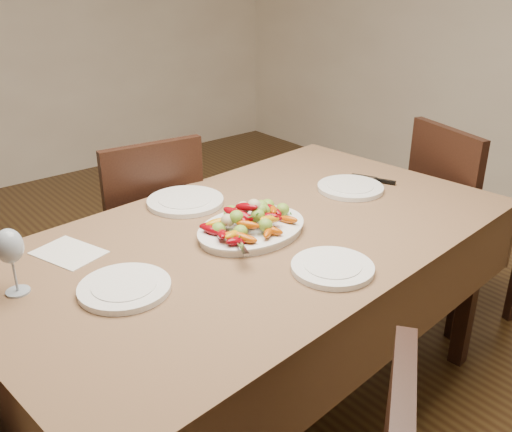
{
  "coord_description": "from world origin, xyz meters",
  "views": [
    {
      "loc": [
        -1.12,
        -1.4,
        1.6
      ],
      "look_at": [
        -0.02,
        -0.06,
        0.82
      ],
      "focal_mm": 40.0,
      "sensor_mm": 36.0,
      "label": 1
    }
  ],
  "objects_px": {
    "plate_left": "(125,288)",
    "plate_far": "(185,201)",
    "dining_table": "(256,326)",
    "chair_far": "(142,235)",
    "chair_right": "(468,222)",
    "serving_platter": "(252,230)",
    "plate_near": "(332,268)",
    "wine_glass": "(12,260)",
    "plate_right": "(350,188)"
  },
  "relations": [
    {
      "from": "plate_left",
      "to": "plate_far",
      "type": "xyz_separation_m",
      "value": [
        0.47,
        0.42,
        0.0
      ]
    },
    {
      "from": "dining_table",
      "to": "chair_far",
      "type": "bearing_deg",
      "value": 92.88
    },
    {
      "from": "chair_right",
      "to": "plate_far",
      "type": "relative_size",
      "value": 3.3
    },
    {
      "from": "chair_far",
      "to": "plate_far",
      "type": "relative_size",
      "value": 3.3
    },
    {
      "from": "chair_far",
      "to": "chair_right",
      "type": "xyz_separation_m",
      "value": [
        1.25,
        -0.85,
        0.0
      ]
    },
    {
      "from": "serving_platter",
      "to": "plate_left",
      "type": "bearing_deg",
      "value": -173.46
    },
    {
      "from": "dining_table",
      "to": "chair_far",
      "type": "xyz_separation_m",
      "value": [
        -0.04,
        0.76,
        0.1
      ]
    },
    {
      "from": "chair_right",
      "to": "plate_near",
      "type": "bearing_deg",
      "value": 117.0
    },
    {
      "from": "dining_table",
      "to": "wine_glass",
      "type": "bearing_deg",
      "value": 170.39
    },
    {
      "from": "plate_left",
      "to": "plate_far",
      "type": "bearing_deg",
      "value": 41.53
    },
    {
      "from": "plate_near",
      "to": "plate_far",
      "type": "bearing_deg",
      "value": 94.55
    },
    {
      "from": "serving_platter",
      "to": "wine_glass",
      "type": "distance_m",
      "value": 0.75
    },
    {
      "from": "chair_right",
      "to": "plate_left",
      "type": "bearing_deg",
      "value": 103.96
    },
    {
      "from": "serving_platter",
      "to": "plate_left",
      "type": "height_order",
      "value": "serving_platter"
    },
    {
      "from": "dining_table",
      "to": "plate_far",
      "type": "distance_m",
      "value": 0.53
    },
    {
      "from": "plate_left",
      "to": "plate_near",
      "type": "relative_size",
      "value": 1.05
    },
    {
      "from": "serving_platter",
      "to": "plate_right",
      "type": "xyz_separation_m",
      "value": [
        0.56,
        0.06,
        -0.0
      ]
    },
    {
      "from": "chair_right",
      "to": "serving_platter",
      "type": "relative_size",
      "value": 2.44
    },
    {
      "from": "plate_near",
      "to": "chair_far",
      "type": "bearing_deg",
      "value": 92.56
    },
    {
      "from": "plate_left",
      "to": "wine_glass",
      "type": "xyz_separation_m",
      "value": [
        -0.23,
        0.18,
        0.09
      ]
    },
    {
      "from": "plate_right",
      "to": "wine_glass",
      "type": "xyz_separation_m",
      "value": [
        -1.29,
        0.06,
        0.09
      ]
    },
    {
      "from": "chair_far",
      "to": "plate_left",
      "type": "xyz_separation_m",
      "value": [
        -0.48,
        -0.81,
        0.29
      ]
    },
    {
      "from": "chair_far",
      "to": "wine_glass",
      "type": "relative_size",
      "value": 4.64
    },
    {
      "from": "serving_platter",
      "to": "plate_right",
      "type": "distance_m",
      "value": 0.56
    },
    {
      "from": "chair_far",
      "to": "wine_glass",
      "type": "height_order",
      "value": "wine_glass"
    },
    {
      "from": "plate_right",
      "to": "wine_glass",
      "type": "distance_m",
      "value": 1.29
    },
    {
      "from": "serving_platter",
      "to": "chair_right",
      "type": "bearing_deg",
      "value": -4.67
    },
    {
      "from": "plate_far",
      "to": "plate_near",
      "type": "xyz_separation_m",
      "value": [
        0.06,
        -0.71,
        0.0
      ]
    },
    {
      "from": "serving_platter",
      "to": "plate_near",
      "type": "distance_m",
      "value": 0.35
    },
    {
      "from": "chair_far",
      "to": "wine_glass",
      "type": "distance_m",
      "value": 1.02
    },
    {
      "from": "plate_right",
      "to": "plate_far",
      "type": "distance_m",
      "value": 0.66
    },
    {
      "from": "plate_left",
      "to": "plate_far",
      "type": "distance_m",
      "value": 0.63
    },
    {
      "from": "plate_near",
      "to": "wine_glass",
      "type": "distance_m",
      "value": 0.9
    },
    {
      "from": "chair_right",
      "to": "plate_right",
      "type": "height_order",
      "value": "chair_right"
    },
    {
      "from": "plate_left",
      "to": "plate_right",
      "type": "xyz_separation_m",
      "value": [
        1.06,
        0.12,
        0.0
      ]
    },
    {
      "from": "plate_right",
      "to": "serving_platter",
      "type": "bearing_deg",
      "value": -174.03
    },
    {
      "from": "dining_table",
      "to": "plate_right",
      "type": "height_order",
      "value": "plate_right"
    },
    {
      "from": "chair_right",
      "to": "serving_platter",
      "type": "bearing_deg",
      "value": 100.7
    },
    {
      "from": "plate_left",
      "to": "plate_near",
      "type": "xyz_separation_m",
      "value": [
        0.53,
        -0.29,
        0.0
      ]
    },
    {
      "from": "dining_table",
      "to": "chair_far",
      "type": "height_order",
      "value": "chair_far"
    },
    {
      "from": "plate_left",
      "to": "plate_right",
      "type": "bearing_deg",
      "value": 6.24
    },
    {
      "from": "dining_table",
      "to": "plate_near",
      "type": "height_order",
      "value": "plate_near"
    },
    {
      "from": "wine_glass",
      "to": "plate_far",
      "type": "bearing_deg",
      "value": 18.65
    },
    {
      "from": "chair_far",
      "to": "serving_platter",
      "type": "bearing_deg",
      "value": 98.85
    },
    {
      "from": "plate_right",
      "to": "wine_glass",
      "type": "height_order",
      "value": "wine_glass"
    },
    {
      "from": "chair_right",
      "to": "plate_near",
      "type": "relative_size",
      "value": 3.86
    },
    {
      "from": "chair_far",
      "to": "plate_right",
      "type": "height_order",
      "value": "chair_far"
    },
    {
      "from": "plate_near",
      "to": "wine_glass",
      "type": "relative_size",
      "value": 1.2
    },
    {
      "from": "dining_table",
      "to": "plate_far",
      "type": "xyz_separation_m",
      "value": [
        -0.05,
        0.36,
        0.39
      ]
    },
    {
      "from": "dining_table",
      "to": "plate_left",
      "type": "relative_size",
      "value": 7.15
    }
  ]
}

